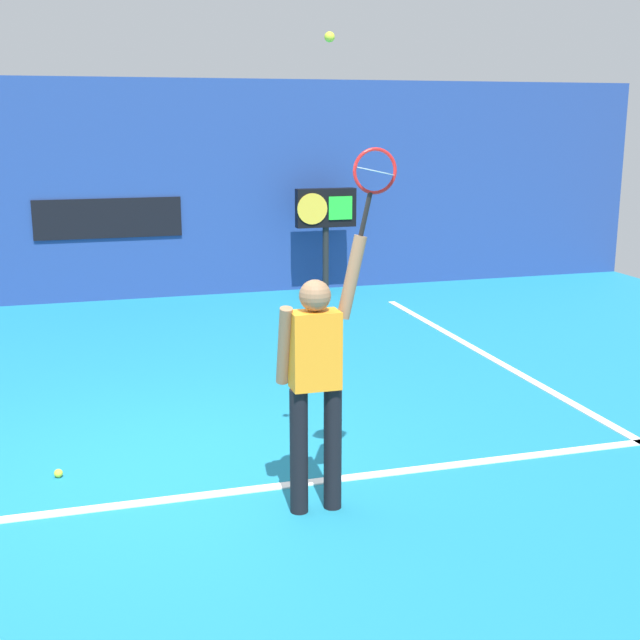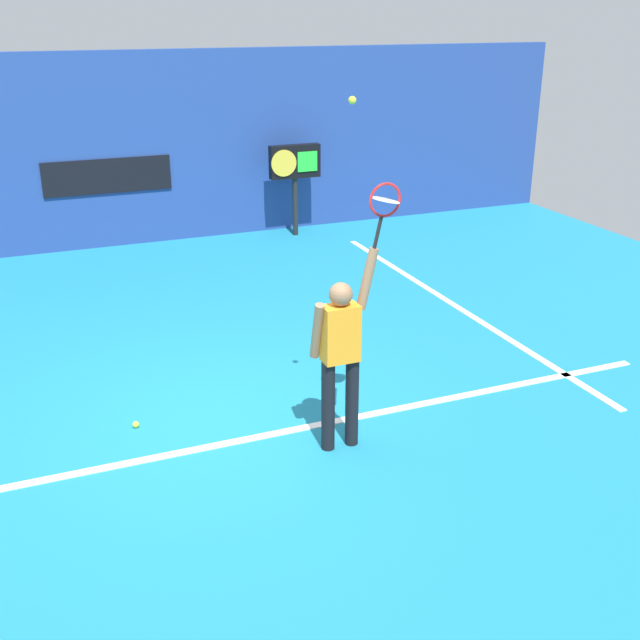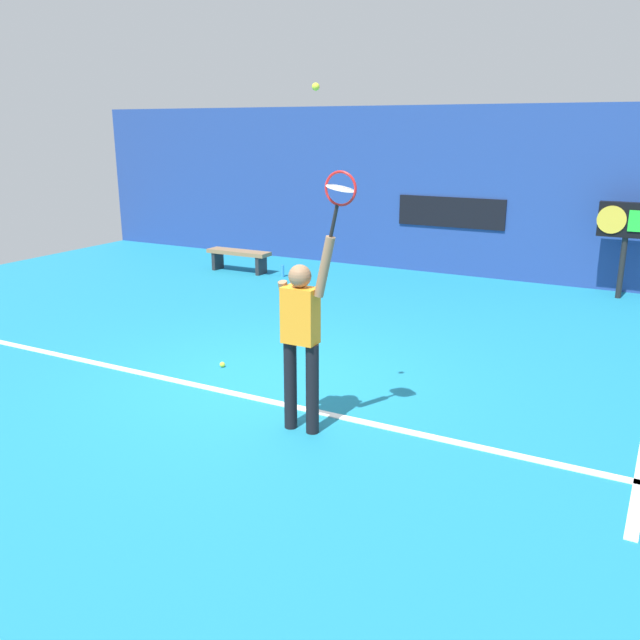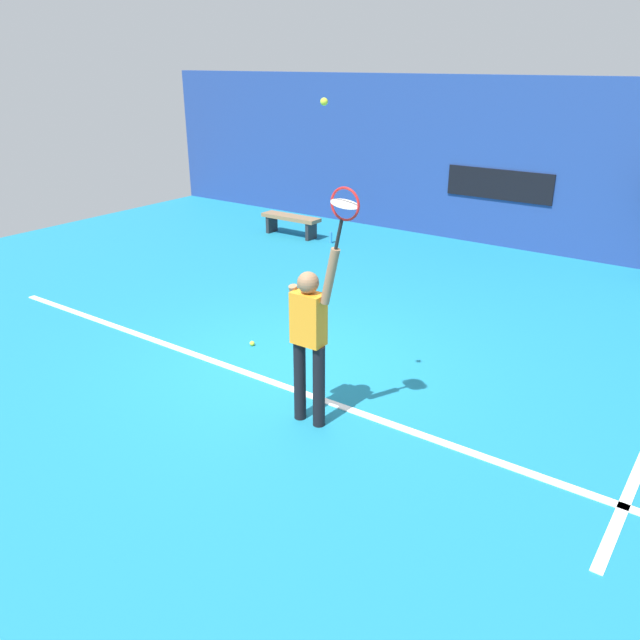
{
  "view_description": "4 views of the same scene",
  "coord_description": "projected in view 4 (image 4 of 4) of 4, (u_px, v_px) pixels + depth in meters",
  "views": [
    {
      "loc": [
        -0.56,
        -6.48,
        2.76
      ],
      "look_at": [
        1.14,
        -0.69,
        1.33
      ],
      "focal_mm": 48.0,
      "sensor_mm": 36.0,
      "label": 1
    },
    {
      "loc": [
        -1.66,
        -7.09,
        3.99
      ],
      "look_at": [
        1.04,
        -0.42,
        1.11
      ],
      "focal_mm": 43.83,
      "sensor_mm": 36.0,
      "label": 2
    },
    {
      "loc": [
        4.11,
        -6.37,
        2.94
      ],
      "look_at": [
        0.91,
        -0.4,
        0.98
      ],
      "focal_mm": 37.77,
      "sensor_mm": 36.0,
      "label": 3
    },
    {
      "loc": [
        4.54,
        -5.74,
        3.62
      ],
      "look_at": [
        0.88,
        -0.61,
        1.02
      ],
      "focal_mm": 35.58,
      "sensor_mm": 36.0,
      "label": 4
    }
  ],
  "objects": [
    {
      "name": "back_wall",
      "position": [
        503.0,
        164.0,
        12.75
      ],
      "size": [
        18.0,
        0.2,
        3.34
      ],
      "primitive_type": "cube",
      "color": "navy",
      "rests_on": "ground_plane"
    },
    {
      "name": "ground_plane",
      "position": [
        292.0,
        363.0,
        8.14
      ],
      "size": [
        18.0,
        18.0,
        0.0
      ],
      "primitive_type": "plane",
      "color": "teal"
    },
    {
      "name": "spare_ball",
      "position": [
        252.0,
        343.0,
        8.63
      ],
      "size": [
        0.07,
        0.07,
        0.07
      ],
      "primitive_type": "sphere",
      "color": "#CCE033",
      "rests_on": "ground_plane"
    },
    {
      "name": "tennis_ball",
      "position": [
        324.0,
        102.0,
        5.6
      ],
      "size": [
        0.07,
        0.07,
        0.07
      ],
      "primitive_type": "sphere",
      "color": "#CCE033"
    },
    {
      "name": "court_bench",
      "position": [
        291.0,
        221.0,
        13.9
      ],
      "size": [
        1.4,
        0.36,
        0.45
      ],
      "color": "olive",
      "rests_on": "ground_plane"
    },
    {
      "name": "court_baseline",
      "position": [
        264.0,
        379.0,
        7.72
      ],
      "size": [
        10.0,
        0.1,
        0.01
      ],
      "primitive_type": "cube",
      "color": "white",
      "rests_on": "ground_plane"
    },
    {
      "name": "sponsor_banner_center",
      "position": [
        499.0,
        185.0,
        12.81
      ],
      "size": [
        2.2,
        0.03,
        0.6
      ],
      "primitive_type": "cube",
      "color": "black"
    },
    {
      "name": "tennis_player",
      "position": [
        309.0,
        335.0,
        6.46
      ],
      "size": [
        0.61,
        0.31,
        1.99
      ],
      "color": "black",
      "rests_on": "ground_plane"
    },
    {
      "name": "water_bottle",
      "position": [
        331.0,
        238.0,
        13.41
      ],
      "size": [
        0.07,
        0.07,
        0.24
      ],
      "primitive_type": "cylinder",
      "color": "#338CD8",
      "rests_on": "ground_plane"
    },
    {
      "name": "tennis_racket",
      "position": [
        344.0,
        208.0,
        5.72
      ],
      "size": [
        0.37,
        0.27,
        0.63
      ],
      "color": "black"
    }
  ]
}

